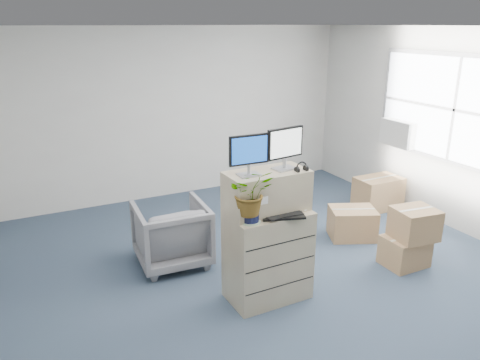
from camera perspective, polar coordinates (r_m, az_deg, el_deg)
name	(u,v)px	position (r m, az deg, el deg)	size (l,w,h in m)	color
ground	(289,287)	(5.45, 5.98, -12.85)	(7.00, 7.00, 0.00)	#283548
wall_back	(179,113)	(7.95, -7.45, 8.07)	(6.00, 0.02, 2.80)	#B3B1AA
window	(456,110)	(7.14, 24.84, 7.77)	(0.07, 2.72, 1.52)	gray
ac_unit	(399,133)	(7.75, 18.83, 5.44)	(0.24, 0.60, 0.40)	silver
filing_cabinet_lower	(268,255)	(5.03, 3.41, -9.15)	(0.85, 0.52, 0.99)	tan
filing_cabinet_upper	(267,191)	(4.78, 3.28, -1.39)	(0.85, 0.42, 0.42)	tan
monitor_left	(249,153)	(4.51, 1.11, 3.33)	(0.41, 0.16, 0.41)	#99999E
monitor_right	(285,146)	(4.73, 5.53, 4.13)	(0.44, 0.20, 0.43)	#99999E
headphones	(301,168)	(4.74, 7.51, 1.50)	(0.13, 0.13, 0.01)	black
keyboard	(283,216)	(4.70, 5.23, -4.40)	(0.43, 0.18, 0.02)	black
mouse	(304,209)	(4.88, 7.81, -3.56)	(0.09, 0.06, 0.03)	silver
water_bottle	(271,201)	(4.82, 3.85, -2.52)	(0.06, 0.06, 0.22)	gray
phone_dock	(266,208)	(4.80, 3.25, -3.49)	(0.05, 0.04, 0.11)	silver
external_drive	(290,201)	(5.06, 6.10, -2.55)	(0.17, 0.13, 0.05)	black
tissue_box	(294,195)	(5.04, 6.62, -1.88)	(0.20, 0.10, 0.08)	#3874BF
potted_plant	(250,198)	(4.47, 1.29, -2.19)	(0.51, 0.55, 0.45)	#8BA685
office_chair	(171,231)	(5.78, -8.36, -6.16)	(0.83, 0.78, 0.86)	slate
cardboard_boxes	(381,214)	(6.87, 16.78, -4.03)	(1.80, 2.10, 0.74)	#A57C4F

